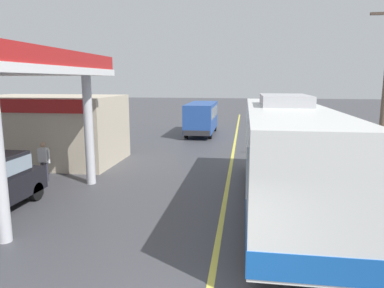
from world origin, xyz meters
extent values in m
plane|color=#424247|center=(0.00, 20.00, 0.00)|extent=(120.00, 120.00, 0.00)
cube|color=#D8CC4C|center=(0.00, 15.00, 0.00)|extent=(0.16, 50.00, 0.01)
cube|color=white|center=(1.97, 7.50, 1.88)|extent=(2.50, 11.00, 2.90)
cube|color=#1959B2|center=(1.97, 7.50, 0.77)|extent=(2.54, 11.04, 0.56)
cube|color=#8C9EAD|center=(1.97, 2.06, 2.42)|extent=(2.30, 0.10, 1.40)
cube|color=#8C9EAD|center=(0.70, 7.50, 2.33)|extent=(0.06, 9.35, 1.10)
cube|color=#8C9EAD|center=(3.24, 7.50, 2.33)|extent=(0.06, 9.35, 1.10)
cube|color=white|center=(1.97, 2.07, 3.12)|extent=(1.75, 0.08, 0.32)
cube|color=#B2B2B7|center=(1.97, 8.50, 3.51)|extent=(1.60, 2.80, 0.36)
cylinder|color=black|center=(0.87, 3.60, 0.50)|extent=(0.30, 1.00, 1.00)
cylinder|color=black|center=(3.07, 3.60, 0.50)|extent=(0.30, 1.00, 1.00)
cylinder|color=black|center=(0.87, 10.80, 0.50)|extent=(0.30, 1.00, 1.00)
cylinder|color=black|center=(3.07, 10.80, 0.50)|extent=(0.30, 1.00, 1.00)
cylinder|color=silver|center=(-5.55, 9.13, 2.30)|extent=(0.36, 0.36, 4.60)
cube|color=beige|center=(-9.25, 12.63, 1.70)|extent=(7.00, 4.40, 3.40)
cube|color=#B21E1E|center=(-9.25, 10.39, 3.05)|extent=(6.30, 0.10, 0.60)
cylinder|color=black|center=(-6.60, 6.88, 0.32)|extent=(0.20, 0.64, 0.64)
cube|color=#264C9E|center=(-2.69, 23.15, 1.39)|extent=(2.00, 6.00, 2.10)
cube|color=#8C9EAD|center=(-2.69, 23.15, 1.79)|extent=(2.04, 5.10, 0.80)
cube|color=#2D2D33|center=(-2.69, 20.10, 0.54)|extent=(1.90, 0.16, 0.36)
cylinder|color=black|center=(-3.57, 21.15, 0.38)|extent=(0.22, 0.76, 0.76)
cylinder|color=black|center=(-1.81, 21.15, 0.38)|extent=(0.22, 0.76, 0.76)
cylinder|color=black|center=(-3.57, 25.15, 0.38)|extent=(0.22, 0.76, 0.76)
cylinder|color=black|center=(-1.81, 25.15, 0.38)|extent=(0.22, 0.76, 0.76)
cylinder|color=#33333F|center=(-7.72, 9.19, 0.41)|extent=(0.14, 0.14, 0.82)
cylinder|color=#33333F|center=(-7.54, 9.19, 0.41)|extent=(0.14, 0.14, 0.82)
cube|color=silver|center=(-7.63, 9.19, 1.12)|extent=(0.36, 0.22, 0.60)
sphere|color=tan|center=(-7.63, 9.19, 1.55)|extent=(0.22, 0.22, 0.22)
cylinder|color=silver|center=(-7.86, 9.19, 1.07)|extent=(0.09, 0.09, 0.58)
cylinder|color=silver|center=(-7.40, 9.19, 1.07)|extent=(0.09, 0.09, 0.58)
camera|label=1|loc=(0.61, -4.27, 4.19)|focal=33.41mm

